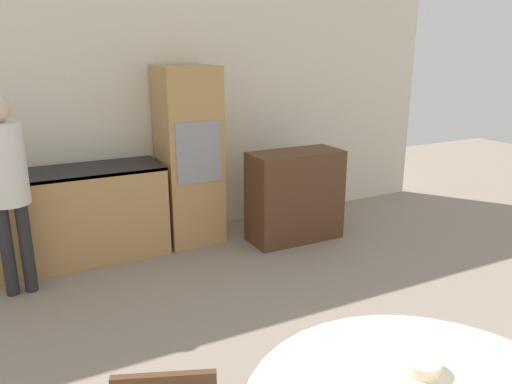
{
  "coord_description": "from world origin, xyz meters",
  "views": [
    {
      "loc": [
        -1.44,
        0.51,
        1.99
      ],
      "look_at": [
        -0.07,
        3.19,
        1.1
      ],
      "focal_mm": 35.0,
      "sensor_mm": 36.0,
      "label": 1
    }
  ],
  "objects_px": {
    "oven_unit": "(189,156)",
    "bowl_near": "(421,365)",
    "sideboard": "(295,196)",
    "person_standing": "(6,175)"
  },
  "relations": [
    {
      "from": "oven_unit",
      "to": "bowl_near",
      "type": "bearing_deg",
      "value": -94.99
    },
    {
      "from": "oven_unit",
      "to": "bowl_near",
      "type": "distance_m",
      "value": 3.56
    },
    {
      "from": "oven_unit",
      "to": "sideboard",
      "type": "bearing_deg",
      "value": -27.24
    },
    {
      "from": "person_standing",
      "to": "bowl_near",
      "type": "xyz_separation_m",
      "value": [
        1.37,
        -3.04,
        -0.24
      ]
    },
    {
      "from": "oven_unit",
      "to": "person_standing",
      "type": "bearing_deg",
      "value": -163.26
    },
    {
      "from": "oven_unit",
      "to": "person_standing",
      "type": "xyz_separation_m",
      "value": [
        -1.68,
        -0.51,
        0.11
      ]
    },
    {
      "from": "sideboard",
      "to": "bowl_near",
      "type": "height_order",
      "value": "sideboard"
    },
    {
      "from": "oven_unit",
      "to": "sideboard",
      "type": "relative_size",
      "value": 1.86
    },
    {
      "from": "person_standing",
      "to": "bowl_near",
      "type": "height_order",
      "value": "person_standing"
    },
    {
      "from": "sideboard",
      "to": "person_standing",
      "type": "relative_size",
      "value": 0.59
    }
  ]
}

